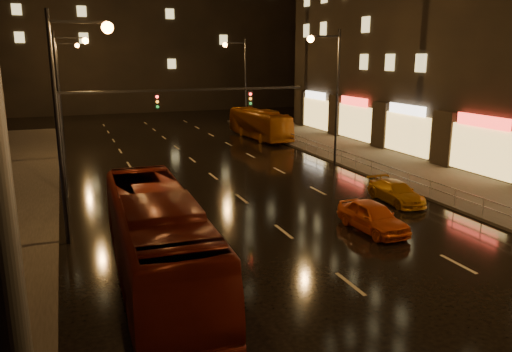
# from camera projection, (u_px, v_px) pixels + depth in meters

# --- Properties ---
(ground) EXTENTS (140.00, 140.00, 0.00)m
(ground) POSITION_uv_depth(u_px,v_px,m) (222.00, 183.00, 32.81)
(ground) COLOR black
(ground) RESTS_ON ground
(sidewalk_right) EXTENTS (7.00, 70.00, 0.15)m
(sidewalk_right) POSITION_uv_depth(u_px,v_px,m) (439.00, 181.00, 32.95)
(sidewalk_right) COLOR #38332D
(sidewalk_right) RESTS_ON ground
(traffic_signal) EXTENTS (15.31, 0.32, 6.20)m
(traffic_signal) POSITION_uv_depth(u_px,v_px,m) (140.00, 114.00, 29.94)
(traffic_signal) COLOR black
(traffic_signal) RESTS_ON ground
(railing_right) EXTENTS (0.05, 56.00, 1.00)m
(railing_right) POSITION_uv_depth(u_px,v_px,m) (372.00, 164.00, 34.34)
(railing_right) COLOR #99999E
(railing_right) RESTS_ON sidewalk_right
(bus_red) EXTENTS (3.18, 12.17, 3.37)m
(bus_red) POSITION_uv_depth(u_px,v_px,m) (157.00, 238.00, 18.12)
(bus_red) COLOR #5A140C
(bus_red) RESTS_ON ground
(bus_curb) EXTENTS (3.06, 10.51, 2.89)m
(bus_curb) POSITION_uv_depth(u_px,v_px,m) (259.00, 124.00, 50.31)
(bus_curb) COLOR #934B0E
(bus_curb) RESTS_ON ground
(taxi_near) EXTENTS (1.87, 4.25, 1.42)m
(taxi_near) POSITION_uv_depth(u_px,v_px,m) (373.00, 217.00, 23.68)
(taxi_near) COLOR #CD4E13
(taxi_near) RESTS_ON ground
(taxi_far) EXTENTS (1.77, 4.15, 1.19)m
(taxi_far) POSITION_uv_depth(u_px,v_px,m) (396.00, 192.00, 28.35)
(taxi_far) COLOR #BB7711
(taxi_far) RESTS_ON ground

